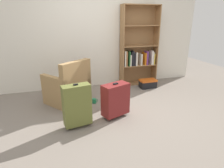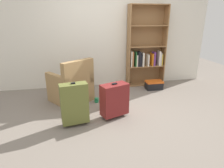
% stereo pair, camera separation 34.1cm
% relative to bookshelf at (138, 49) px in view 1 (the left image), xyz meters
% --- Properties ---
extents(ground_plane, '(9.19, 9.19, 0.00)m').
position_rel_bookshelf_xyz_m(ground_plane, '(-0.98, -1.58, -0.91)').
color(ground_plane, slate).
extents(back_wall, '(5.25, 0.10, 2.60)m').
position_rel_bookshelf_xyz_m(back_wall, '(-0.98, 0.18, 0.39)').
color(back_wall, silver).
rests_on(back_wall, ground).
extents(bookshelf, '(0.94, 0.29, 1.96)m').
position_rel_bookshelf_xyz_m(bookshelf, '(0.00, 0.00, 0.00)').
color(bookshelf, olive).
rests_on(bookshelf, ground).
extents(armchair, '(0.98, 0.98, 0.90)m').
position_rel_bookshelf_xyz_m(armchair, '(-1.84, -0.76, -0.59)').
color(armchair, '#9E7A4C').
rests_on(armchair, ground).
extents(mug, '(0.12, 0.08, 0.10)m').
position_rel_bookshelf_xyz_m(mug, '(-1.35, -0.94, -0.86)').
color(mug, '#1E7F4C').
rests_on(mug, ground).
extents(storage_box, '(0.41, 0.24, 0.21)m').
position_rel_bookshelf_xyz_m(storage_box, '(0.12, -0.42, -0.80)').
color(storage_box, black).
rests_on(storage_box, ground).
extents(suitcase_dark_red, '(0.52, 0.38, 0.63)m').
position_rel_bookshelf_xyz_m(suitcase_dark_red, '(-1.11, -1.59, -0.58)').
color(suitcase_dark_red, maroon).
rests_on(suitcase_dark_red, ground).
extents(suitcase_olive, '(0.45, 0.25, 0.73)m').
position_rel_bookshelf_xyz_m(suitcase_olive, '(-1.79, -1.74, -0.53)').
color(suitcase_olive, brown).
rests_on(suitcase_olive, ground).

